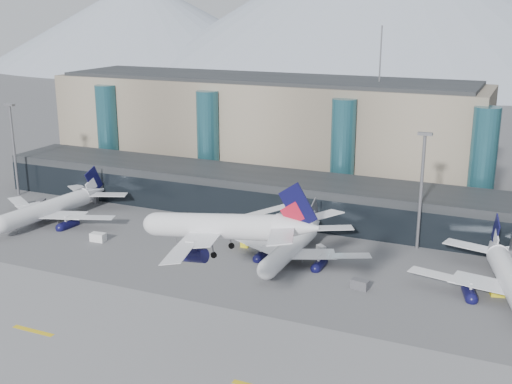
% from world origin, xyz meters
% --- Properties ---
extents(ground, '(900.00, 900.00, 0.00)m').
position_xyz_m(ground, '(0.00, 0.00, 0.00)').
color(ground, '#515154').
rests_on(ground, ground).
extents(runway_strip, '(400.00, 40.00, 0.04)m').
position_xyz_m(runway_strip, '(0.00, -15.00, 0.02)').
color(runway_strip, slate).
rests_on(runway_strip, ground).
extents(runway_markings, '(128.00, 1.00, 0.02)m').
position_xyz_m(runway_markings, '(-0.00, -15.00, 0.05)').
color(runway_markings, gold).
rests_on(runway_markings, ground).
extents(concourse, '(170.00, 27.00, 10.00)m').
position_xyz_m(concourse, '(-0.02, 57.73, 4.97)').
color(concourse, black).
rests_on(concourse, ground).
extents(terminal_main, '(130.00, 30.00, 31.00)m').
position_xyz_m(terminal_main, '(-25.00, 90.00, 15.44)').
color(terminal_main, gray).
rests_on(terminal_main, ground).
extents(teal_towers, '(116.40, 19.40, 46.00)m').
position_xyz_m(teal_towers, '(-14.99, 74.01, 14.01)').
color(teal_towers, '#245865').
rests_on(teal_towers, ground).
extents(mountain_ridge, '(910.00, 400.00, 110.00)m').
position_xyz_m(mountain_ridge, '(15.97, 380.00, 45.74)').
color(mountain_ridge, gray).
rests_on(mountain_ridge, ground).
extents(lightmast_left, '(3.00, 1.20, 25.60)m').
position_xyz_m(lightmast_left, '(-80.00, 45.00, 14.42)').
color(lightmast_left, slate).
rests_on(lightmast_left, ground).
extents(lightmast_mid, '(3.00, 1.20, 25.60)m').
position_xyz_m(lightmast_mid, '(30.00, 48.00, 14.42)').
color(lightmast_mid, slate).
rests_on(lightmast_mid, ground).
extents(hero_jet, '(32.20, 31.97, 10.42)m').
position_xyz_m(hero_jet, '(12.72, -8.33, 21.17)').
color(hero_jet, silver).
rests_on(hero_jet, ground).
extents(jet_parked_left, '(37.15, 36.86, 12.02)m').
position_xyz_m(jet_parked_left, '(-55.27, 32.51, 4.55)').
color(jet_parked_left, silver).
rests_on(jet_parked_left, ground).
extents(jet_parked_mid, '(34.08, 32.80, 10.97)m').
position_xyz_m(jet_parked_mid, '(7.60, 32.38, 4.15)').
color(jet_parked_mid, silver).
rests_on(jet_parked_mid, ground).
extents(jet_parked_right, '(36.35, 37.64, 12.09)m').
position_xyz_m(jet_parked_right, '(49.06, 32.47, 4.57)').
color(jet_parked_right, silver).
rests_on(jet_parked_right, ground).
extents(veh_a, '(3.48, 2.11, 1.89)m').
position_xyz_m(veh_a, '(-36.29, 23.42, 0.95)').
color(veh_a, silver).
rests_on(veh_a, ground).
extents(veh_b, '(1.83, 2.85, 1.60)m').
position_xyz_m(veh_b, '(-4.65, 34.22, 0.80)').
color(veh_b, yellow).
rests_on(veh_b, ground).
extents(veh_c, '(3.47, 2.23, 1.79)m').
position_xyz_m(veh_c, '(24.16, 22.37, 0.90)').
color(veh_c, '#4A494E').
rests_on(veh_c, ground).
extents(veh_d, '(2.97, 3.13, 1.61)m').
position_xyz_m(veh_d, '(47.15, 46.00, 0.80)').
color(veh_d, silver).
rests_on(veh_d, ground).
extents(veh_e, '(3.46, 2.56, 1.75)m').
position_xyz_m(veh_e, '(48.09, 29.76, 0.88)').
color(veh_e, yellow).
rests_on(veh_e, ground).
extents(veh_f, '(2.75, 3.54, 1.75)m').
position_xyz_m(veh_f, '(-66.66, 39.19, 0.88)').
color(veh_f, '#4A494E').
rests_on(veh_f, ground).
extents(veh_g, '(2.44, 2.33, 1.25)m').
position_xyz_m(veh_g, '(11.43, 37.95, 0.62)').
color(veh_g, silver).
rests_on(veh_g, ground).
extents(veh_h, '(4.17, 4.31, 2.17)m').
position_xyz_m(veh_h, '(-13.48, 23.37, 1.09)').
color(veh_h, yellow).
rests_on(veh_h, ground).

